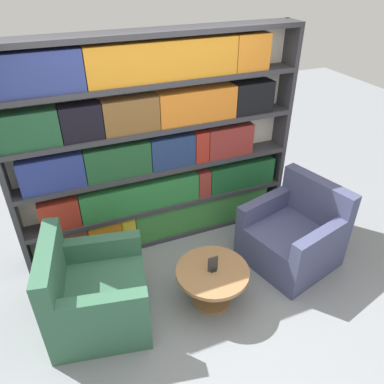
# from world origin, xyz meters

# --- Properties ---
(ground_plane) EXTENTS (14.00, 14.00, 0.00)m
(ground_plane) POSITION_xyz_m (0.00, 0.00, 0.00)
(ground_plane) COLOR gray
(bookshelf) EXTENTS (3.07, 0.30, 2.33)m
(bookshelf) POSITION_xyz_m (-0.03, 1.43, 1.14)
(bookshelf) COLOR silver
(bookshelf) RESTS_ON ground_plane
(armchair_left) EXTENTS (0.99, 1.00, 0.91)m
(armchair_left) POSITION_xyz_m (-0.96, 0.48, 0.31)
(armchair_left) COLOR #336047
(armchair_left) RESTS_ON ground_plane
(armchair_right) EXTENTS (1.03, 1.04, 0.91)m
(armchair_right) POSITION_xyz_m (1.18, 0.48, 0.31)
(armchair_right) COLOR #42476B
(armchair_right) RESTS_ON ground_plane
(coffee_table) EXTENTS (0.69, 0.69, 0.41)m
(coffee_table) POSITION_xyz_m (0.11, 0.27, 0.29)
(coffee_table) COLOR olive
(coffee_table) RESTS_ON ground_plane
(table_sign) EXTENTS (0.10, 0.06, 0.16)m
(table_sign) POSITION_xyz_m (0.11, 0.27, 0.48)
(table_sign) COLOR black
(table_sign) RESTS_ON coffee_table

